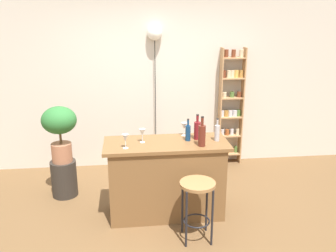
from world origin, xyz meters
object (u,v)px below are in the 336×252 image
Objects in this scene: potted_plant at (60,127)px; bottle_spirits_clear at (197,130)px; bottle_olive_oil at (188,132)px; wine_glass_right at (184,126)px; bottle_vinegar at (202,135)px; bar_stool at (197,196)px; wine_glass_center at (125,138)px; wine_glass_left at (142,133)px; spice_shelf at (231,104)px; pendant_globe_light at (154,34)px; bottle_sauce_amber at (217,132)px; plant_stool at (64,178)px.

potted_plant is 2.44× the size of bottle_spirits_clear.
bottle_olive_oil reaches higher than wine_glass_right.
bottle_vinegar is 0.41m from wine_glass_right.
bottle_olive_oil is at bearing 90.69° from bar_stool.
bottle_spirits_clear is at bearing 14.42° from wine_glass_center.
potted_plant is 1.19m from wine_glass_left.
potted_plant is 2.80× the size of bottle_olive_oil.
wine_glass_center is at bearing 149.85° from bar_stool.
wine_glass_right is at bearing -126.74° from spice_shelf.
bottle_spirits_clear is (0.12, 0.04, 0.02)m from bottle_olive_oil.
bar_stool is 0.69m from bottle_vinegar.
bottle_vinegar is 1.31× the size of bottle_olive_oil.
spice_shelf reaches higher than bottle_vinegar.
pendant_globe_light is at bearing 102.83° from bottle_vinegar.
bar_stool is at bearing -106.18° from bottle_vinegar.
wine_glass_center is 1.00× the size of wine_glass_right.
bottle_olive_oil is at bearing 172.53° from bottle_sauce_amber.
pendant_globe_light is at bearing 35.21° from plant_stool.
spice_shelf is at bearing 19.28° from plant_stool.
wine_glass_left is at bearing -159.68° from wine_glass_right.
spice_shelf is 2.34m from wine_glass_center.
bottle_vinegar is at bearing -143.59° from bottle_sauce_amber.
bottle_spirits_clear is 0.20m from wine_glass_right.
pendant_globe_light reaches higher than bottle_spirits_clear.
bar_stool reaches higher than plant_stool.
bar_stool is 2.53× the size of bottle_olive_oil.
plant_stool is 0.66× the size of potted_plant.
pendant_globe_light is (1.31, 0.92, 1.10)m from potted_plant.
bottle_spirits_clear reaches higher than wine_glass_left.
spice_shelf is at bearing 44.60° from wine_glass_center.
wine_glass_right is at bearing 91.78° from bar_stool.
bottle_olive_oil is (-0.93, -1.46, 0.04)m from spice_shelf.
pendant_globe_light reaches higher than plant_stool.
bottle_olive_oil is 1.63× the size of wine_glass_left.
spice_shelf is 2.65m from potted_plant.
potted_plant is at bearing 0.00° from plant_stool.
wine_glass_center is (-1.66, -1.64, 0.06)m from spice_shelf.
bottle_vinegar is at bearing -24.93° from potted_plant.
bar_stool is 1.37× the size of plant_stool.
spice_shelf is at bearing 60.17° from bottle_spirits_clear.
bottle_spirits_clear is 0.88m from wine_glass_center.
bottle_vinegar reaches higher than plant_stool.
wine_glass_left is at bearing -135.07° from spice_shelf.
bottle_sauce_amber is 1.08m from wine_glass_center.
wine_glass_right is at bearing 27.24° from wine_glass_center.
potted_plant is at bearing 165.60° from wine_glass_right.
bottle_sauce_amber is 0.79× the size of bottle_vinegar.
plant_stool is at bearing 162.03° from bottle_spirits_clear.
bottle_spirits_clear is at bearing -17.97° from potted_plant.
bottle_sauce_amber is 0.27m from bottle_vinegar.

